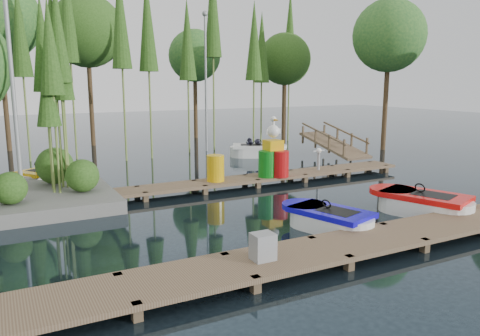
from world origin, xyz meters
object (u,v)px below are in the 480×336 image
boat_red (422,205)px  utility_cabinet (263,247)px  drum_cluster (274,158)px  boat_blue (329,220)px  yellow_barrel (215,168)px  boat_yellow_far (49,176)px

boat_red → utility_cabinet: size_ratio=6.02×
drum_cluster → utility_cabinet: bearing=-123.5°
boat_blue → yellow_barrel: 5.47m
boat_blue → boat_red: bearing=-19.3°
boat_yellow_far → boat_blue: bearing=-73.7°
drum_cluster → boat_yellow_far: bearing=151.4°
drum_cluster → yellow_barrel: bearing=176.1°
utility_cabinet → drum_cluster: drum_cluster is taller
yellow_barrel → drum_cluster: (2.29, -0.16, 0.18)m
boat_blue → yellow_barrel: yellow_barrel is taller
utility_cabinet → drum_cluster: (4.52, 6.84, 0.37)m
boat_yellow_far → drum_cluster: size_ratio=1.29×
boat_red → yellow_barrel: size_ratio=3.52×
yellow_barrel → drum_cluster: bearing=-3.9°
boat_red → boat_blue: bearing=157.6°
boat_blue → boat_yellow_far: 10.83m
boat_yellow_far → yellow_barrel: 6.32m
boat_blue → yellow_barrel: (-0.65, 5.40, 0.50)m
boat_yellow_far → drum_cluster: bearing=-43.8°
utility_cabinet → drum_cluster: 8.21m
boat_red → boat_yellow_far: bearing=113.2°
boat_blue → yellow_barrel: bearing=79.6°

